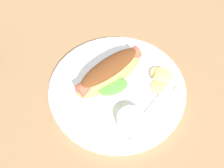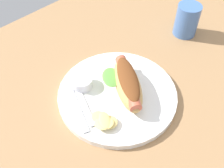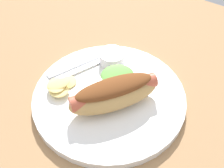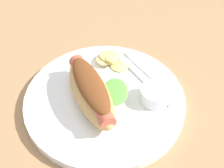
{
  "view_description": "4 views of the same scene",
  "coord_description": "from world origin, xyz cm",
  "px_view_note": "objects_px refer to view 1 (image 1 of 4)",
  "views": [
    {
      "loc": [
        5.46,
        -33.04,
        51.18
      ],
      "look_at": [
        -3.22,
        -2.17,
        4.39
      ],
      "focal_mm": 46.77,
      "sensor_mm": 36.0,
      "label": 1
    },
    {
      "loc": [
        26.09,
        26.68,
        50.09
      ],
      "look_at": [
        -0.7,
        -0.77,
        6.07
      ],
      "focal_mm": 42.52,
      "sensor_mm": 36.0,
      "label": 2
    },
    {
      "loc": [
        -21.78,
        26.03,
        40.03
      ],
      "look_at": [
        -3.41,
        -0.41,
        5.3
      ],
      "focal_mm": 44.16,
      "sensor_mm": 36.0,
      "label": 3
    },
    {
      "loc": [
        -33.69,
        -23.32,
        45.85
      ],
      "look_at": [
        -2.13,
        -2.12,
        5.66
      ],
      "focal_mm": 53.97,
      "sensor_mm": 36.0,
      "label": 4
    }
  ],
  "objects_px": {
    "knife": "(162,110)",
    "sauce_ramekin": "(131,121)",
    "plate": "(117,89)",
    "hot_dog": "(110,72)",
    "chips_pile": "(161,77)",
    "fork": "(151,110)"
  },
  "relations": [
    {
      "from": "plate",
      "to": "chips_pile",
      "type": "bearing_deg",
      "value": 27.41
    },
    {
      "from": "plate",
      "to": "knife",
      "type": "xyz_separation_m",
      "value": [
        0.1,
        -0.03,
        0.01
      ]
    },
    {
      "from": "hot_dog",
      "to": "chips_pile",
      "type": "bearing_deg",
      "value": 139.76
    },
    {
      "from": "sauce_ramekin",
      "to": "chips_pile",
      "type": "height_order",
      "value": "sauce_ramekin"
    },
    {
      "from": "plate",
      "to": "knife",
      "type": "distance_m",
      "value": 0.1
    },
    {
      "from": "sauce_ramekin",
      "to": "fork",
      "type": "relative_size",
      "value": 0.36
    },
    {
      "from": "knife",
      "to": "chips_pile",
      "type": "distance_m",
      "value": 0.07
    },
    {
      "from": "knife",
      "to": "sauce_ramekin",
      "type": "bearing_deg",
      "value": -28.07
    },
    {
      "from": "fork",
      "to": "chips_pile",
      "type": "xyz_separation_m",
      "value": [
        0.0,
        0.08,
        0.01
      ]
    },
    {
      "from": "fork",
      "to": "knife",
      "type": "relative_size",
      "value": 1.06
    },
    {
      "from": "sauce_ramekin",
      "to": "chips_pile",
      "type": "distance_m",
      "value": 0.12
    },
    {
      "from": "hot_dog",
      "to": "sauce_ramekin",
      "type": "height_order",
      "value": "hot_dog"
    },
    {
      "from": "sauce_ramekin",
      "to": "chips_pile",
      "type": "relative_size",
      "value": 0.72
    },
    {
      "from": "chips_pile",
      "to": "sauce_ramekin",
      "type": "bearing_deg",
      "value": -107.2
    },
    {
      "from": "fork",
      "to": "plate",
      "type": "bearing_deg",
      "value": -92.35
    },
    {
      "from": "hot_dog",
      "to": "chips_pile",
      "type": "distance_m",
      "value": 0.11
    },
    {
      "from": "hot_dog",
      "to": "knife",
      "type": "distance_m",
      "value": 0.13
    },
    {
      "from": "hot_dog",
      "to": "fork",
      "type": "bearing_deg",
      "value": 97.37
    },
    {
      "from": "hot_dog",
      "to": "sauce_ramekin",
      "type": "xyz_separation_m",
      "value": [
        0.06,
        -0.09,
        -0.02
      ]
    },
    {
      "from": "plate",
      "to": "fork",
      "type": "bearing_deg",
      "value": -24.17
    },
    {
      "from": "hot_dog",
      "to": "sauce_ramekin",
      "type": "bearing_deg",
      "value": 70.28
    },
    {
      "from": "plate",
      "to": "fork",
      "type": "xyz_separation_m",
      "value": [
        0.08,
        -0.03,
        0.01
      ]
    }
  ]
}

